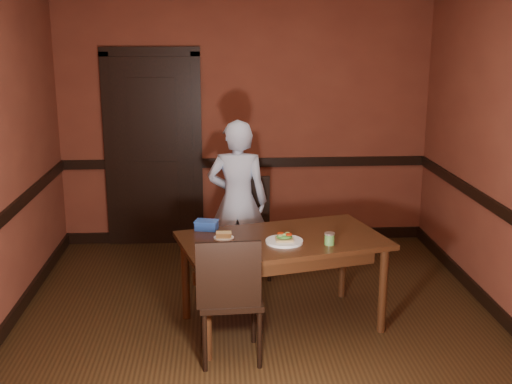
{
  "coord_description": "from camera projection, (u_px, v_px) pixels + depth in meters",
  "views": [
    {
      "loc": [
        -0.31,
        -4.67,
        2.34
      ],
      "look_at": [
        0.0,
        0.35,
        1.05
      ],
      "focal_mm": 45.0,
      "sensor_mm": 36.0,
      "label": 1
    }
  ],
  "objects": [
    {
      "name": "wrapped_veg",
      "position": [
        233.0,
        248.0,
        4.71
      ],
      "size": [
        0.24,
        0.19,
        0.07
      ],
      "primitive_type": "cylinder",
      "rotation": [
        0.0,
        1.57,
        0.6
      ],
      "color": "#113A0F",
      "rests_on": "dining_table"
    },
    {
      "name": "baseboard_left",
      "position": [
        4.0,
        330.0,
        4.98
      ],
      "size": [
        0.03,
        4.5,
        0.12
      ],
      "primitive_type": "cube",
      "color": "black",
      "rests_on": "ground"
    },
    {
      "name": "floor",
      "position": [
        259.0,
        330.0,
        5.11
      ],
      "size": [
        4.0,
        4.5,
        0.01
      ],
      "primitive_type": "cube",
      "color": "black",
      "rests_on": "ground"
    },
    {
      "name": "sauce_jar",
      "position": [
        330.0,
        239.0,
        4.87
      ],
      "size": [
        0.08,
        0.08,
        0.09
      ],
      "rotation": [
        0.0,
        0.0,
        -0.27
      ],
      "color": "#518C3E",
      "rests_on": "dining_table"
    },
    {
      "name": "chair_near",
      "position": [
        230.0,
        296.0,
        4.6
      ],
      "size": [
        0.47,
        0.47,
        0.95
      ],
      "primitive_type": null,
      "rotation": [
        0.0,
        0.0,
        3.19
      ],
      "color": "black",
      "rests_on": "floor"
    },
    {
      "name": "baseboard_back",
      "position": [
        246.0,
        235.0,
        7.26
      ],
      "size": [
        4.0,
        0.03,
        0.12
      ],
      "primitive_type": "cube",
      "color": "black",
      "rests_on": "ground"
    },
    {
      "name": "chair_far",
      "position": [
        248.0,
        229.0,
        6.16
      ],
      "size": [
        0.45,
        0.45,
        0.94
      ],
      "primitive_type": null,
      "rotation": [
        0.0,
        0.0,
        0.04
      ],
      "color": "black",
      "rests_on": "floor"
    },
    {
      "name": "cheese_saucer",
      "position": [
        224.0,
        236.0,
        5.02
      ],
      "size": [
        0.16,
        0.16,
        0.05
      ],
      "rotation": [
        0.0,
        0.0,
        -0.0
      ],
      "color": "white",
      "rests_on": "dining_table"
    },
    {
      "name": "door",
      "position": [
        153.0,
        147.0,
        6.93
      ],
      "size": [
        1.05,
        0.07,
        2.2
      ],
      "color": "black",
      "rests_on": "ground"
    },
    {
      "name": "dado_right",
      "position": [
        512.0,
        218.0,
        5.01
      ],
      "size": [
        0.03,
        4.5,
        0.1
      ],
      "primitive_type": "cube",
      "color": "black",
      "rests_on": "ground"
    },
    {
      "name": "food_tub",
      "position": [
        207.0,
        225.0,
        5.23
      ],
      "size": [
        0.21,
        0.17,
        0.08
      ],
      "rotation": [
        0.0,
        0.0,
        -0.23
      ],
      "color": "blue",
      "rests_on": "dining_table"
    },
    {
      "name": "baseboard_right",
      "position": [
        502.0,
        317.0,
        5.22
      ],
      "size": [
        0.03,
        4.5,
        0.12
      ],
      "primitive_type": "cube",
      "color": "black",
      "rests_on": "ground"
    },
    {
      "name": "person",
      "position": [
        238.0,
        202.0,
        5.97
      ],
      "size": [
        0.6,
        0.43,
        1.54
      ],
      "primitive_type": "imported",
      "rotation": [
        0.0,
        0.0,
        3.03
      ],
      "color": "silver",
      "rests_on": "floor"
    },
    {
      "name": "wall_front",
      "position": [
        295.0,
        279.0,
        2.6
      ],
      "size": [
        4.0,
        0.02,
        2.7
      ],
      "primitive_type": "cube",
      "color": "brown",
      "rests_on": "ground"
    },
    {
      "name": "sandwich_plate",
      "position": [
        284.0,
        240.0,
        4.92
      ],
      "size": [
        0.29,
        0.29,
        0.07
      ],
      "rotation": [
        0.0,
        0.0,
        -0.17
      ],
      "color": "white",
      "rests_on": "dining_table"
    },
    {
      "name": "dado_back",
      "position": [
        246.0,
        163.0,
        7.05
      ],
      "size": [
        4.0,
        0.03,
        0.1
      ],
      "primitive_type": "cube",
      "color": "black",
      "rests_on": "ground"
    },
    {
      "name": "wall_back",
      "position": [
        245.0,
        122.0,
        6.95
      ],
      "size": [
        4.0,
        0.02,
        2.7
      ],
      "primitive_type": "cube",
      "color": "brown",
      "rests_on": "ground"
    },
    {
      "name": "dining_table",
      "position": [
        282.0,
        282.0,
        5.13
      ],
      "size": [
        1.75,
        1.25,
        0.74
      ],
      "primitive_type": "cube",
      "rotation": [
        0.0,
        0.0,
        0.25
      ],
      "color": "#341B0D",
      "rests_on": "floor"
    }
  ]
}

